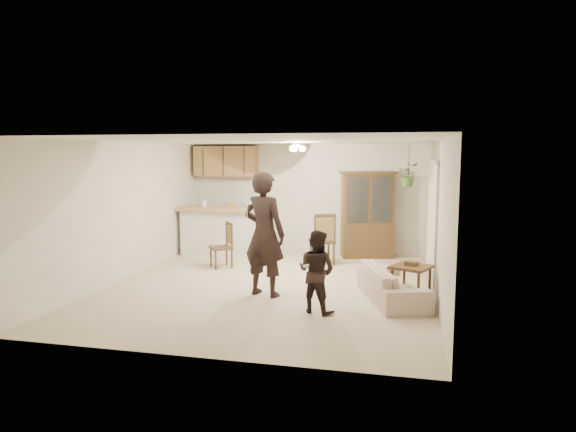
% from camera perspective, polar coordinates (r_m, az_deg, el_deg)
% --- Properties ---
extents(floor, '(6.50, 6.50, 0.00)m').
position_cam_1_polar(floor, '(9.03, -1.91, -7.72)').
color(floor, '#C3B193').
rests_on(floor, ground).
extents(ceiling, '(5.50, 6.50, 0.02)m').
position_cam_1_polar(ceiling, '(8.74, -1.98, 8.35)').
color(ceiling, white).
rests_on(ceiling, wall_back).
extents(wall_back, '(5.50, 0.02, 2.50)m').
position_cam_1_polar(wall_back, '(11.95, 2.05, 2.00)').
color(wall_back, beige).
rests_on(wall_back, ground).
extents(wall_front, '(5.50, 0.02, 2.50)m').
position_cam_1_polar(wall_front, '(5.75, -10.27, -3.61)').
color(wall_front, beige).
rests_on(wall_front, ground).
extents(wall_left, '(0.02, 6.50, 2.50)m').
position_cam_1_polar(wall_left, '(9.86, -17.59, 0.60)').
color(wall_left, beige).
rests_on(wall_left, ground).
extents(wall_right, '(0.02, 6.50, 2.50)m').
position_cam_1_polar(wall_right, '(8.52, 16.23, -0.32)').
color(wall_right, beige).
rests_on(wall_right, ground).
extents(breakfast_bar, '(1.60, 0.55, 1.00)m').
position_cam_1_polar(breakfast_bar, '(11.68, -7.77, -1.88)').
color(breakfast_bar, silver).
rests_on(breakfast_bar, floor).
extents(bar_top, '(1.75, 0.70, 0.08)m').
position_cam_1_polar(bar_top, '(11.61, -7.81, 0.80)').
color(bar_top, '#A48062').
rests_on(bar_top, breakfast_bar).
extents(upper_cabinets, '(1.50, 0.34, 0.70)m').
position_cam_1_polar(upper_cabinets, '(12.23, -6.92, 6.06)').
color(upper_cabinets, olive).
rests_on(upper_cabinets, wall_back).
extents(vertical_blinds, '(0.06, 2.30, 2.10)m').
position_cam_1_polar(vertical_blinds, '(9.43, 15.65, -0.53)').
color(vertical_blinds, silver).
rests_on(vertical_blinds, wall_right).
extents(ceiling_fixture, '(0.36, 0.36, 0.20)m').
position_cam_1_polar(ceiling_fixture, '(9.85, 0.96, 7.62)').
color(ceiling_fixture, '#FFE9BF').
rests_on(ceiling_fixture, ceiling).
extents(hanging_plant, '(0.43, 0.37, 0.48)m').
position_cam_1_polar(hanging_plant, '(10.85, 13.25, 4.48)').
color(hanging_plant, '#345823').
rests_on(hanging_plant, ceiling).
extents(plant_cord, '(0.01, 0.01, 0.65)m').
position_cam_1_polar(plant_cord, '(10.84, 13.29, 6.20)').
color(plant_cord, black).
rests_on(plant_cord, ceiling).
extents(sofa, '(1.28, 2.01, 0.73)m').
position_cam_1_polar(sofa, '(8.25, 11.51, -6.66)').
color(sofa, beige).
rests_on(sofa, floor).
extents(adult, '(0.76, 0.61, 1.80)m').
position_cam_1_polar(adult, '(8.24, -2.67, -2.75)').
color(adult, black).
rests_on(adult, floor).
extents(child, '(0.80, 0.71, 1.35)m').
position_cam_1_polar(child, '(7.42, 3.18, -5.62)').
color(child, black).
rests_on(child, floor).
extents(china_hutch, '(1.28, 0.76, 1.90)m').
position_cam_1_polar(china_hutch, '(11.39, 8.81, 0.10)').
color(china_hutch, '#382614').
rests_on(china_hutch, floor).
extents(side_table, '(0.71, 0.71, 0.65)m').
position_cam_1_polar(side_table, '(8.17, 13.50, -7.30)').
color(side_table, '#382614').
rests_on(side_table, floor).
extents(chair_bar, '(0.57, 0.57, 1.02)m').
position_cam_1_polar(chair_bar, '(12.18, -9.82, -2.57)').
color(chair_bar, '#382614').
rests_on(chair_bar, floor).
extents(chair_hutch_left, '(0.57, 0.57, 0.91)m').
position_cam_1_polar(chair_hutch_left, '(10.44, -7.43, -4.30)').
color(chair_hutch_left, '#382614').
rests_on(chair_hutch_left, floor).
extents(chair_hutch_right, '(0.63, 0.63, 1.07)m').
position_cam_1_polar(chair_hutch_right, '(10.70, 3.81, -3.74)').
color(chair_hutch_right, '#382614').
rests_on(chair_hutch_right, floor).
extents(controller_adult, '(0.10, 0.18, 0.05)m').
position_cam_1_polar(controller_adult, '(7.77, -4.59, 1.45)').
color(controller_adult, white).
rests_on(controller_adult, adult).
extents(controller_child, '(0.07, 0.11, 0.03)m').
position_cam_1_polar(controller_child, '(7.18, 2.03, -5.54)').
color(controller_child, white).
rests_on(controller_child, child).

